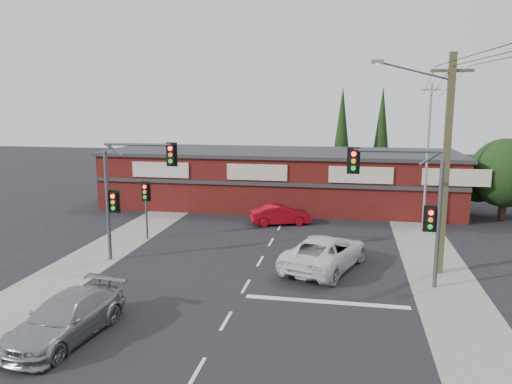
% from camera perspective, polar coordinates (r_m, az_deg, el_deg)
% --- Properties ---
extents(ground, '(120.00, 120.00, 0.00)m').
position_cam_1_polar(ground, '(22.30, -0.96, -10.38)').
color(ground, black).
rests_on(ground, ground).
extents(road_strip, '(14.00, 70.00, 0.01)m').
position_cam_1_polar(road_strip, '(26.96, 1.19, -6.69)').
color(road_strip, black).
rests_on(road_strip, ground).
extents(verge_left, '(3.00, 70.00, 0.02)m').
position_cam_1_polar(verge_left, '(29.51, -15.40, -5.55)').
color(verge_left, gray).
rests_on(verge_left, ground).
extents(verge_right, '(3.00, 70.00, 0.02)m').
position_cam_1_polar(verge_right, '(26.97, 19.46, -7.27)').
color(verge_right, gray).
rests_on(verge_right, ground).
extents(stop_line, '(6.50, 0.35, 0.01)m').
position_cam_1_polar(stop_line, '(20.51, 8.02, -12.33)').
color(stop_line, silver).
rests_on(stop_line, ground).
extents(white_suv, '(4.42, 6.33, 1.61)m').
position_cam_1_polar(white_suv, '(24.18, 7.90, -6.81)').
color(white_suv, silver).
rests_on(white_suv, ground).
extents(silver_suv, '(2.62, 5.18, 1.44)m').
position_cam_1_polar(silver_suv, '(18.39, -20.89, -13.29)').
color(silver_suv, '#929597').
rests_on(silver_suv, ground).
extents(red_sedan, '(4.12, 2.58, 1.28)m').
position_cam_1_polar(red_sedan, '(32.44, 2.81, -2.62)').
color(red_sedan, maroon).
rests_on(red_sedan, ground).
extents(lane_dashes, '(0.12, 43.83, 0.01)m').
position_cam_1_polar(lane_dashes, '(25.18, 0.48, -7.89)').
color(lane_dashes, silver).
rests_on(lane_dashes, ground).
extents(shop_building, '(27.30, 8.40, 4.22)m').
position_cam_1_polar(shop_building, '(38.22, 2.69, 1.62)').
color(shop_building, '#45100D').
rests_on(shop_building, ground).
extents(tree_cluster, '(5.90, 5.10, 5.50)m').
position_cam_1_polar(tree_cluster, '(37.71, 26.68, 1.59)').
color(tree_cluster, '#2D2116').
rests_on(tree_cluster, ground).
extents(conifer_near, '(1.80, 1.80, 9.25)m').
position_cam_1_polar(conifer_near, '(44.51, 9.78, 7.04)').
color(conifer_near, '#2D2116').
rests_on(conifer_near, ground).
extents(conifer_far, '(1.80, 1.80, 9.25)m').
position_cam_1_polar(conifer_far, '(46.59, 14.16, 7.01)').
color(conifer_far, '#2D2116').
rests_on(conifer_far, ground).
extents(traffic_mast_left, '(3.77, 0.27, 5.97)m').
position_cam_1_polar(traffic_mast_left, '(25.15, -14.54, 0.94)').
color(traffic_mast_left, '#47494C').
rests_on(traffic_mast_left, ground).
extents(traffic_mast_right, '(3.96, 0.27, 5.97)m').
position_cam_1_polar(traffic_mast_right, '(21.96, 17.39, -0.48)').
color(traffic_mast_right, '#47494C').
rests_on(traffic_mast_right, ground).
extents(pedestal_signal, '(0.55, 0.27, 3.38)m').
position_cam_1_polar(pedestal_signal, '(29.32, -12.48, -0.71)').
color(pedestal_signal, '#47494C').
rests_on(pedestal_signal, ground).
extents(utility_pole, '(4.38, 0.59, 10.00)m').
position_cam_1_polar(utility_pole, '(23.92, 20.62, 3.69)').
color(utility_pole, '#4E4C2C').
rests_on(utility_pole, ground).
extents(steel_pole, '(1.20, 0.16, 9.00)m').
position_cam_1_polar(steel_pole, '(32.95, 19.00, 4.20)').
color(steel_pole, gray).
rests_on(steel_pole, ground).
extents(power_lines, '(2.01, 29.00, 1.22)m').
position_cam_1_polar(power_lines, '(18.51, 24.60, 13.02)').
color(power_lines, black).
rests_on(power_lines, ground).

